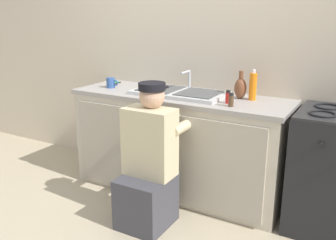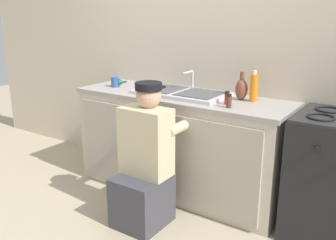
{
  "view_description": "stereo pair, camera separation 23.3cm",
  "coord_description": "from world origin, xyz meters",
  "px_view_note": "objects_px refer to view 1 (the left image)",
  "views": [
    {
      "loc": [
        1.49,
        -2.51,
        1.6
      ],
      "look_at": [
        0.0,
        0.1,
        0.72
      ],
      "focal_mm": 40.0,
      "sensor_mm": 36.0,
      "label": 1
    },
    {
      "loc": [
        1.69,
        -2.39,
        1.6
      ],
      "look_at": [
        0.0,
        0.1,
        0.72
      ],
      "focal_mm": 40.0,
      "sensor_mm": 36.0,
      "label": 2
    }
  ],
  "objects_px": {
    "spice_bottle_pepper": "(231,100)",
    "soap_bottle_orange": "(253,86)",
    "coffee_mug": "(111,83)",
    "cell_phone": "(114,83)",
    "sink_double_basin": "(180,92)",
    "vase_decorative": "(240,88)",
    "spice_bottle_red": "(228,97)",
    "plumber_person": "(149,168)"
  },
  "relations": [
    {
      "from": "spice_bottle_pepper",
      "to": "vase_decorative",
      "type": "distance_m",
      "value": 0.3
    },
    {
      "from": "plumber_person",
      "to": "cell_phone",
      "type": "xyz_separation_m",
      "value": [
        -0.88,
        0.74,
        0.45
      ]
    },
    {
      "from": "vase_decorative",
      "to": "coffee_mug",
      "type": "height_order",
      "value": "vase_decorative"
    },
    {
      "from": "plumber_person",
      "to": "spice_bottle_red",
      "type": "xyz_separation_m",
      "value": [
        0.42,
        0.52,
        0.49
      ]
    },
    {
      "from": "spice_bottle_pepper",
      "to": "soap_bottle_orange",
      "type": "bearing_deg",
      "value": 76.08
    },
    {
      "from": "plumber_person",
      "to": "spice_bottle_pepper",
      "type": "height_order",
      "value": "plumber_person"
    },
    {
      "from": "coffee_mug",
      "to": "spice_bottle_red",
      "type": "distance_m",
      "value": 1.18
    },
    {
      "from": "spice_bottle_pepper",
      "to": "cell_phone",
      "type": "xyz_separation_m",
      "value": [
        -1.35,
        0.31,
        -0.04
      ]
    },
    {
      "from": "sink_double_basin",
      "to": "spice_bottle_pepper",
      "type": "distance_m",
      "value": 0.57
    },
    {
      "from": "spice_bottle_pepper",
      "to": "sink_double_basin",
      "type": "bearing_deg",
      "value": 161.15
    },
    {
      "from": "plumber_person",
      "to": "coffee_mug",
      "type": "height_order",
      "value": "plumber_person"
    },
    {
      "from": "sink_double_basin",
      "to": "spice_bottle_red",
      "type": "relative_size",
      "value": 7.62
    },
    {
      "from": "coffee_mug",
      "to": "spice_bottle_pepper",
      "type": "bearing_deg",
      "value": -5.75
    },
    {
      "from": "coffee_mug",
      "to": "cell_phone",
      "type": "height_order",
      "value": "coffee_mug"
    },
    {
      "from": "sink_double_basin",
      "to": "spice_bottle_red",
      "type": "distance_m",
      "value": 0.49
    },
    {
      "from": "sink_double_basin",
      "to": "coffee_mug",
      "type": "distance_m",
      "value": 0.7
    },
    {
      "from": "spice_bottle_red",
      "to": "soap_bottle_orange",
      "type": "bearing_deg",
      "value": 58.3
    },
    {
      "from": "soap_bottle_orange",
      "to": "sink_double_basin",
      "type": "bearing_deg",
      "value": -169.76
    },
    {
      "from": "plumber_person",
      "to": "spice_bottle_pepper",
      "type": "relative_size",
      "value": 10.52
    },
    {
      "from": "soap_bottle_orange",
      "to": "cell_phone",
      "type": "bearing_deg",
      "value": 179.41
    },
    {
      "from": "sink_double_basin",
      "to": "spice_bottle_red",
      "type": "bearing_deg",
      "value": -11.56
    },
    {
      "from": "soap_bottle_orange",
      "to": "vase_decorative",
      "type": "bearing_deg",
      "value": -178.89
    },
    {
      "from": "spice_bottle_red",
      "to": "coffee_mug",
      "type": "bearing_deg",
      "value": 178.09
    },
    {
      "from": "spice_bottle_red",
      "to": "spice_bottle_pepper",
      "type": "bearing_deg",
      "value": -56.57
    },
    {
      "from": "sink_double_basin",
      "to": "spice_bottle_pepper",
      "type": "relative_size",
      "value": 7.62
    },
    {
      "from": "spice_bottle_pepper",
      "to": "vase_decorative",
      "type": "bearing_deg",
      "value": 95.86
    },
    {
      "from": "spice_bottle_pepper",
      "to": "soap_bottle_orange",
      "type": "xyz_separation_m",
      "value": [
        0.07,
        0.3,
        0.06
      ]
    },
    {
      "from": "coffee_mug",
      "to": "vase_decorative",
      "type": "bearing_deg",
      "value": 7.91
    },
    {
      "from": "spice_bottle_red",
      "to": "cell_phone",
      "type": "height_order",
      "value": "spice_bottle_red"
    },
    {
      "from": "spice_bottle_pepper",
      "to": "soap_bottle_orange",
      "type": "height_order",
      "value": "soap_bottle_orange"
    },
    {
      "from": "soap_bottle_orange",
      "to": "vase_decorative",
      "type": "relative_size",
      "value": 1.09
    },
    {
      "from": "soap_bottle_orange",
      "to": "coffee_mug",
      "type": "xyz_separation_m",
      "value": [
        -1.31,
        -0.17,
        -0.07
      ]
    },
    {
      "from": "cell_phone",
      "to": "coffee_mug",
      "type": "bearing_deg",
      "value": -59.24
    },
    {
      "from": "sink_double_basin",
      "to": "spice_bottle_red",
      "type": "xyz_separation_m",
      "value": [
        0.48,
        -0.1,
        0.03
      ]
    },
    {
      "from": "vase_decorative",
      "to": "cell_phone",
      "type": "height_order",
      "value": "vase_decorative"
    },
    {
      "from": "plumber_person",
      "to": "vase_decorative",
      "type": "bearing_deg",
      "value": 58.52
    },
    {
      "from": "sink_double_basin",
      "to": "cell_phone",
      "type": "relative_size",
      "value": 5.71
    },
    {
      "from": "sink_double_basin",
      "to": "spice_bottle_pepper",
      "type": "bearing_deg",
      "value": -18.85
    },
    {
      "from": "cell_phone",
      "to": "spice_bottle_pepper",
      "type": "bearing_deg",
      "value": -12.92
    },
    {
      "from": "vase_decorative",
      "to": "cell_phone",
      "type": "bearing_deg",
      "value": 179.27
    },
    {
      "from": "spice_bottle_pepper",
      "to": "spice_bottle_red",
      "type": "distance_m",
      "value": 0.1
    },
    {
      "from": "spice_bottle_pepper",
      "to": "vase_decorative",
      "type": "height_order",
      "value": "vase_decorative"
    }
  ]
}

